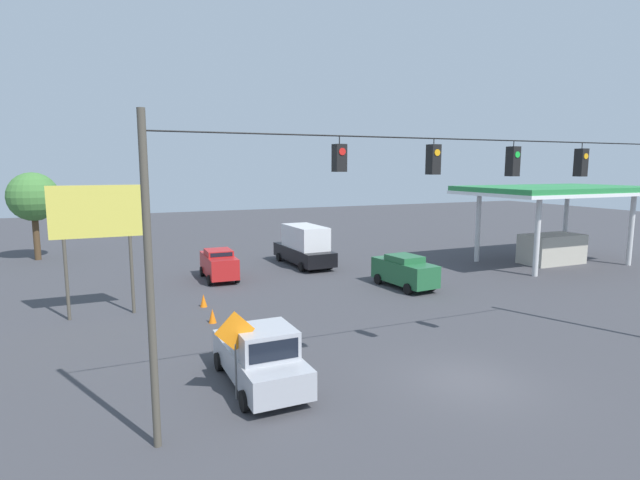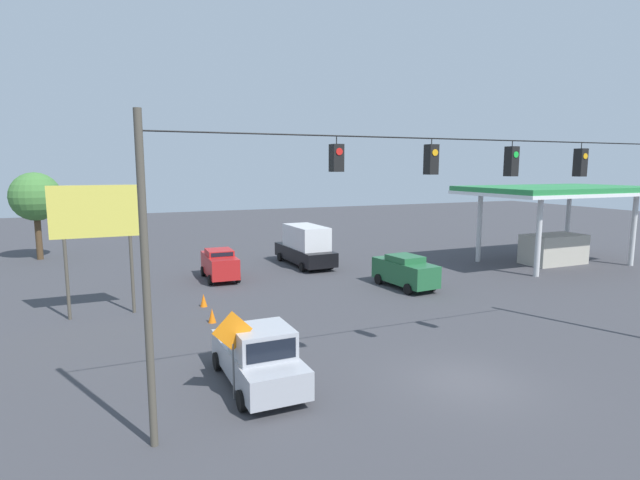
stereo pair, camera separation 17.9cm
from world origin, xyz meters
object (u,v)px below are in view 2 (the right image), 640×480
overhead_signal_span (473,218)px  traffic_cone_second (228,335)px  traffic_cone_nearest (249,358)px  work_zone_sign (233,338)px  pickup_truck_silver_parked_shoulder (258,357)px  roadside_billboard (97,221)px  sedan_red_withflow_far (220,264)px  traffic_cone_third (212,316)px  gas_station (556,208)px  box_truck_black_oncoming_deep (305,246)px  traffic_cone_fourth (204,300)px  tree_horizon_left (35,197)px  sedan_green_oncoming_far (405,271)px

overhead_signal_span → traffic_cone_second: overhead_signal_span is taller
traffic_cone_nearest → work_zone_sign: bearing=63.7°
pickup_truck_silver_parked_shoulder → roadside_billboard: size_ratio=0.81×
sedan_red_withflow_far → traffic_cone_third: 9.25m
overhead_signal_span → traffic_cone_third: 12.97m
pickup_truck_silver_parked_shoulder → gas_station: size_ratio=0.38×
box_truck_black_oncoming_deep → traffic_cone_third: (9.08, 11.08, -1.12)m
gas_station → sedan_red_withflow_far: bearing=-10.8°
box_truck_black_oncoming_deep → traffic_cone_third: box_truck_black_oncoming_deep is taller
traffic_cone_third → work_zone_sign: work_zone_sign is taller
traffic_cone_nearest → traffic_cone_second: size_ratio=1.00×
pickup_truck_silver_parked_shoulder → gas_station: gas_station is taller
sedan_red_withflow_far → traffic_cone_second: (2.21, 11.87, -0.68)m
sedan_red_withflow_far → box_truck_black_oncoming_deep: size_ratio=0.64×
work_zone_sign → gas_station: bearing=-155.7°
traffic_cone_third → work_zone_sign: size_ratio=0.24×
traffic_cone_fourth → work_zone_sign: size_ratio=0.24×
gas_station → tree_horizon_left: (35.68, -17.23, 0.67)m
gas_station → work_zone_sign: bearing=24.3°
sedan_red_withflow_far → traffic_cone_third: (2.27, 8.94, -0.68)m
box_truck_black_oncoming_deep → pickup_truck_silver_parked_shoulder: bearing=64.0°
overhead_signal_span → gas_station: bearing=-144.4°
box_truck_black_oncoming_deep → roadside_billboard: bearing=29.8°
pickup_truck_silver_parked_shoulder → roadside_billboard: roadside_billboard is taller
traffic_cone_second → roadside_billboard: 8.89m
pickup_truck_silver_parked_shoulder → work_zone_sign: (1.00, 0.67, 1.01)m
pickup_truck_silver_parked_shoulder → traffic_cone_second: pickup_truck_silver_parked_shoulder is taller
gas_station → traffic_cone_fourth: bearing=3.1°
traffic_cone_second → box_truck_black_oncoming_deep: bearing=-122.7°
traffic_cone_second → sedan_red_withflow_far: bearing=-100.5°
traffic_cone_nearest → pickup_truck_silver_parked_shoulder: bearing=86.2°
tree_horizon_left → overhead_signal_span: bearing=116.9°
tree_horizon_left → box_truck_black_oncoming_deep: bearing=150.3°
overhead_signal_span → traffic_cone_nearest: bearing=-31.8°
sedan_red_withflow_far → roadside_billboard: 9.74m
overhead_signal_span → tree_horizon_left: 35.19m
sedan_green_oncoming_far → gas_station: size_ratio=0.35×
overhead_signal_span → work_zone_sign: overhead_signal_span is taller
box_truck_black_oncoming_deep → traffic_cone_third: 14.37m
traffic_cone_second → traffic_cone_fourth: same height
traffic_cone_nearest → roadside_billboard: bearing=-61.4°
traffic_cone_second → traffic_cone_third: size_ratio=1.00×
gas_station → pickup_truck_silver_parked_shoulder: bearing=23.9°
sedan_red_withflow_far → traffic_cone_second: 12.10m
sedan_green_oncoming_far → traffic_cone_nearest: 14.34m
pickup_truck_silver_parked_shoulder → traffic_cone_third: pickup_truck_silver_parked_shoulder is taller
pickup_truck_silver_parked_shoulder → traffic_cone_third: 7.39m
box_truck_black_oncoming_deep → traffic_cone_third: bearing=50.7°
traffic_cone_second → gas_station: size_ratio=0.05×
traffic_cone_second → tree_horizon_left: (9.30, -24.49, 4.56)m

